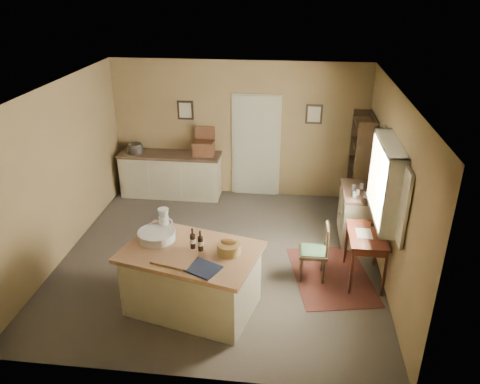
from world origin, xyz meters
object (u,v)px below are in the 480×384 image
object	(u,v)px
sideboard	(171,173)
writing_desk	(367,240)
shelving_unit	(362,167)
work_island	(192,277)
right_cabinet	(356,214)
desk_chair	(313,252)

from	to	relation	value
sideboard	writing_desk	bearing A→B (deg)	-35.51
writing_desk	shelving_unit	world-z (taller)	shelving_unit
writing_desk	shelving_unit	size ratio (longest dim) A/B	0.45
sideboard	work_island	bearing A→B (deg)	-71.54
right_cabinet	shelving_unit	distance (m)	1.04
right_cabinet	shelving_unit	size ratio (longest dim) A/B	0.52
desk_chair	sideboard	bearing A→B (deg)	136.60
desk_chair	right_cabinet	world-z (taller)	right_cabinet
work_island	sideboard	size ratio (longest dim) A/B	0.96
right_cabinet	work_island	bearing A→B (deg)	-137.96
writing_desk	right_cabinet	distance (m)	1.22
sideboard	desk_chair	bearing A→B (deg)	-42.78
right_cabinet	shelving_unit	xyz separation A→B (m)	(0.15, 0.90, 0.50)
sideboard	writing_desk	world-z (taller)	sideboard
right_cabinet	shelving_unit	bearing A→B (deg)	80.51
desk_chair	right_cabinet	size ratio (longest dim) A/B	0.87
sideboard	right_cabinet	size ratio (longest dim) A/B	2.04
writing_desk	right_cabinet	world-z (taller)	right_cabinet
desk_chair	right_cabinet	distance (m)	1.46
shelving_unit	writing_desk	bearing A→B (deg)	-94.10
writing_desk	right_cabinet	size ratio (longest dim) A/B	0.88
work_island	desk_chair	xyz separation A→B (m)	(1.63, 0.89, -0.05)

